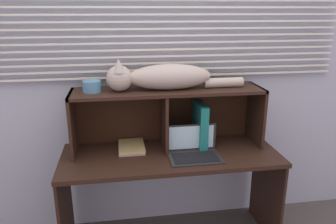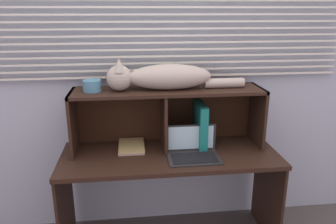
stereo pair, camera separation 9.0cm
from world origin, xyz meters
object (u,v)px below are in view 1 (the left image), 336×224
laptop (194,151)px  binder_upright (200,125)px  book_stack (131,147)px  small_basket (92,86)px  cat (161,77)px

laptop → binder_upright: bearing=64.5°
binder_upright → book_stack: size_ratio=1.23×
laptop → small_basket: bearing=164.7°
laptop → binder_upright: 0.23m
binder_upright → small_basket: 0.80m
cat → book_stack: 0.54m
laptop → small_basket: 0.80m
cat → binder_upright: (0.28, -0.00, -0.36)m
laptop → binder_upright: size_ratio=1.11×
laptop → binder_upright: binder_upright is taller
laptop → book_stack: 0.45m
binder_upright → book_stack: (-0.50, 0.00, -0.14)m
laptop → book_stack: laptop is taller
cat → laptop: bearing=-42.3°
binder_upright → small_basket: (-0.74, 0.00, 0.31)m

